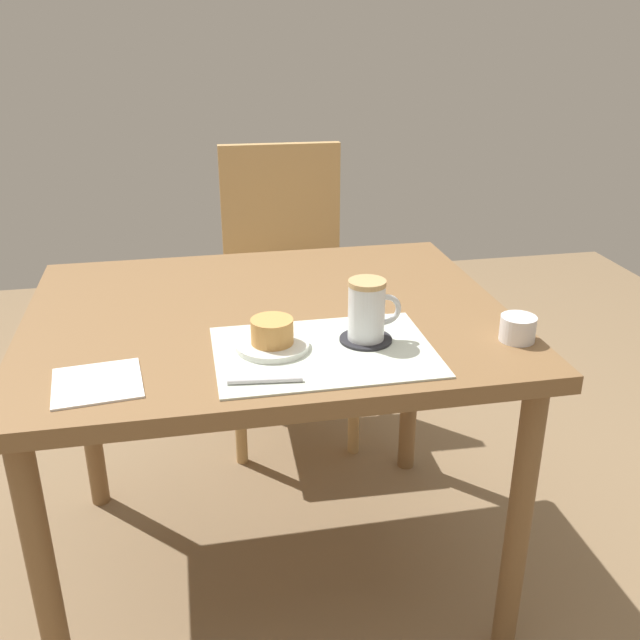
{
  "coord_description": "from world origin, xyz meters",
  "views": [
    {
      "loc": [
        -0.16,
        -1.41,
        1.3
      ],
      "look_at": [
        0.08,
        -0.19,
        0.75
      ],
      "focal_mm": 40.0,
      "sensor_mm": 36.0,
      "label": 1
    }
  ],
  "objects_px": {
    "pastry": "(272,331)",
    "sugar_bowl": "(518,328)",
    "dining_table": "(268,345)",
    "wooden_chair": "(286,279)",
    "pastry_plate": "(273,345)",
    "coffee_mug": "(368,310)"
  },
  "relations": [
    {
      "from": "dining_table",
      "to": "pastry",
      "type": "xyz_separation_m",
      "value": [
        -0.01,
        -0.2,
        0.12
      ]
    },
    {
      "from": "pastry",
      "to": "sugar_bowl",
      "type": "distance_m",
      "value": 0.48
    },
    {
      "from": "wooden_chair",
      "to": "sugar_bowl",
      "type": "distance_m",
      "value": 1.04
    },
    {
      "from": "sugar_bowl",
      "to": "pastry",
      "type": "bearing_deg",
      "value": 174.32
    },
    {
      "from": "wooden_chair",
      "to": "pastry_plate",
      "type": "relative_size",
      "value": 6.52
    },
    {
      "from": "wooden_chair",
      "to": "pastry_plate",
      "type": "distance_m",
      "value": 0.95
    },
    {
      "from": "pastry_plate",
      "to": "pastry",
      "type": "bearing_deg",
      "value": 0.0
    },
    {
      "from": "coffee_mug",
      "to": "sugar_bowl",
      "type": "distance_m",
      "value": 0.3
    },
    {
      "from": "wooden_chair",
      "to": "coffee_mug",
      "type": "bearing_deg",
      "value": 93.47
    },
    {
      "from": "pastry_plate",
      "to": "sugar_bowl",
      "type": "xyz_separation_m",
      "value": [
        0.48,
        -0.05,
        0.02
      ]
    },
    {
      "from": "pastry_plate",
      "to": "pastry",
      "type": "distance_m",
      "value": 0.03
    },
    {
      "from": "sugar_bowl",
      "to": "wooden_chair",
      "type": "bearing_deg",
      "value": 108.15
    },
    {
      "from": "wooden_chair",
      "to": "dining_table",
      "type": "bearing_deg",
      "value": 80.42
    },
    {
      "from": "pastry_plate",
      "to": "sugar_bowl",
      "type": "distance_m",
      "value": 0.48
    },
    {
      "from": "wooden_chair",
      "to": "pastry",
      "type": "bearing_deg",
      "value": 81.95
    },
    {
      "from": "pastry_plate",
      "to": "coffee_mug",
      "type": "bearing_deg",
      "value": -0.04
    },
    {
      "from": "dining_table",
      "to": "wooden_chair",
      "type": "xyz_separation_m",
      "value": [
        0.15,
        0.72,
        -0.11
      ]
    },
    {
      "from": "pastry_plate",
      "to": "sugar_bowl",
      "type": "height_order",
      "value": "sugar_bowl"
    },
    {
      "from": "wooden_chair",
      "to": "coffee_mug",
      "type": "height_order",
      "value": "wooden_chair"
    },
    {
      "from": "sugar_bowl",
      "to": "dining_table",
      "type": "bearing_deg",
      "value": 152.17
    },
    {
      "from": "dining_table",
      "to": "sugar_bowl",
      "type": "distance_m",
      "value": 0.53
    },
    {
      "from": "dining_table",
      "to": "coffee_mug",
      "type": "bearing_deg",
      "value": -49.02
    }
  ]
}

